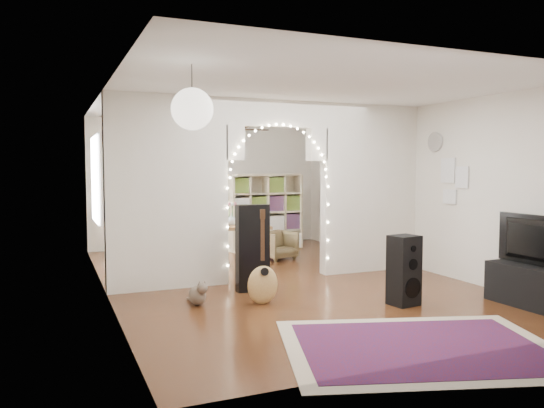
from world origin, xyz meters
name	(u,v)px	position (x,y,z in m)	size (l,w,h in m)	color
floor	(276,278)	(0.00, 0.00, 0.00)	(7.50, 7.50, 0.00)	black
ceiling	(276,100)	(0.00, 0.00, 2.70)	(5.00, 7.50, 0.02)	white
wall_back	(208,183)	(0.00, 3.75, 1.35)	(5.00, 0.02, 2.70)	silver
wall_front	(448,208)	(0.00, -3.75, 1.35)	(5.00, 0.02, 2.70)	silver
wall_left	(104,194)	(-2.50, 0.00, 1.35)	(0.02, 7.50, 2.70)	silver
wall_right	(412,188)	(2.50, 0.00, 1.35)	(0.02, 7.50, 2.70)	silver
divider_wall	(276,185)	(0.00, 0.00, 1.42)	(5.00, 0.20, 2.70)	silver
fairy_lights	(280,177)	(0.00, -0.13, 1.55)	(1.64, 0.04, 1.60)	#FFEABF
window	(95,179)	(-2.47, 1.80, 1.50)	(0.04, 1.20, 1.40)	white
wall_clock	(436,142)	(2.48, -0.60, 2.10)	(0.31, 0.31, 0.03)	white
picture_frames	(452,180)	(2.48, -1.00, 1.50)	(0.02, 0.50, 0.70)	white
paper_lantern	(192,109)	(-1.90, -2.40, 2.25)	(0.40, 0.40, 0.40)	white
ceiling_fan	(234,129)	(0.00, 2.00, 2.40)	(1.10, 1.10, 0.30)	#BA7E3E
area_rug	(421,347)	(0.02, -3.40, 0.01)	(2.55, 1.91, 0.02)	maroon
guitar_case	(253,248)	(-0.62, -0.63, 0.60)	(0.45, 0.15, 1.19)	black
acoustic_guitar	(263,269)	(-0.76, -1.34, 0.44)	(0.42, 0.21, 1.00)	#AD7C45
tabby_cat	(198,294)	(-1.51, -1.07, 0.13)	(0.27, 0.50, 0.32)	brown
floor_speaker	(404,270)	(0.84, -2.04, 0.43)	(0.38, 0.35, 0.86)	black
media_console	(528,286)	(2.20, -2.68, 0.25)	(0.40, 1.00, 0.50)	black
tv	(530,241)	(2.20, -2.68, 0.81)	(1.07, 0.14, 0.62)	black
bookcase	(265,212)	(0.91, 2.70, 0.78)	(1.52, 0.39, 1.56)	tan
dining_table	(232,229)	(-0.43, 0.85, 0.68)	(1.32, 1.00, 0.76)	brown
flower_vase	(232,219)	(-0.43, 0.85, 0.85)	(0.18, 0.18, 0.19)	silver
dining_chair_left	(179,259)	(-1.27, 1.05, 0.22)	(0.46, 0.48, 0.43)	brown
dining_chair_right	(278,245)	(0.69, 1.53, 0.26)	(0.56, 0.58, 0.52)	brown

